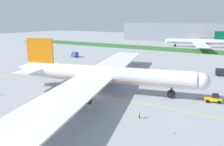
{
  "coord_description": "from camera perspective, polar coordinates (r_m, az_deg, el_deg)",
  "views": [
    {
      "loc": [
        33.09,
        -48.55,
        21.13
      ],
      "look_at": [
        -3.18,
        14.38,
        3.4
      ],
      "focal_mm": 34.78,
      "sensor_mm": 36.0,
      "label": 1
    }
  ],
  "objects": [
    {
      "name": "airliner_foreground",
      "position": [
        64.83,
        -2.84,
        -0.41
      ],
      "size": [
        58.48,
        96.81,
        15.68
      ],
      "color": "white",
      "rests_on": "ground"
    },
    {
      "name": "grass_median_strip",
      "position": [
        165.86,
        18.3,
        5.73
      ],
      "size": [
        320.0,
        24.0,
        0.1
      ],
      "primitive_type": "cube",
      "color": "#2D6628",
      "rests_on": "ground"
    },
    {
      "name": "terminal_building",
      "position": [
        229.23,
        19.84,
        9.89
      ],
      "size": [
        135.5,
        20.0,
        18.0
      ],
      "primitive_type": "cube",
      "color": "gray",
      "rests_on": "ground"
    },
    {
      "name": "service_truck_baggage_loader",
      "position": [
        94.48,
        27.31,
        0.19
      ],
      "size": [
        6.28,
        3.44,
        2.79
      ],
      "color": "black",
      "rests_on": "ground"
    },
    {
      "name": "traffic_cone_starboard_wing",
      "position": [
        44.65,
        16.16,
        -14.71
      ],
      "size": [
        0.36,
        0.36,
        0.58
      ],
      "color": "#F2590C",
      "rests_on": "ground"
    },
    {
      "name": "ground_crew_wingwalker_port",
      "position": [
        48.98,
        7.22,
        -10.66
      ],
      "size": [
        0.28,
        0.58,
        1.66
      ],
      "color": "black",
      "rests_on": "ground"
    },
    {
      "name": "pushback_tug",
      "position": [
        63.73,
        25.08,
        -6.04
      ],
      "size": [
        6.05,
        3.47,
        2.19
      ],
      "color": "yellow",
      "rests_on": "ground"
    },
    {
      "name": "ground_plane",
      "position": [
        62.44,
        -4.09,
        -6.1
      ],
      "size": [
        600.0,
        600.0,
        0.0
      ],
      "primitive_type": "plane",
      "color": "#9399A0",
      "rests_on": "ground"
    },
    {
      "name": "traffic_cone_near_nose",
      "position": [
        70.3,
        -27.0,
        -5.09
      ],
      "size": [
        0.36,
        0.36,
        0.58
      ],
      "color": "#F2590C",
      "rests_on": "ground"
    },
    {
      "name": "parked_airliner_far_left",
      "position": [
        187.54,
        21.33,
        7.67
      ],
      "size": [
        46.75,
        77.13,
        12.93
      ],
      "color": "white",
      "rests_on": "ground"
    },
    {
      "name": "service_truck_catering_van",
      "position": [
        129.69,
        -9.72,
        4.87
      ],
      "size": [
        5.29,
        3.85,
        3.02
      ],
      "color": "#33478C",
      "rests_on": "ground"
    },
    {
      "name": "apron_taxi_line",
      "position": [
        63.63,
        -3.31,
        -5.7
      ],
      "size": [
        280.0,
        0.36,
        0.01
      ],
      "primitive_type": "cube",
      "color": "yellow",
      "rests_on": "ground"
    }
  ]
}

